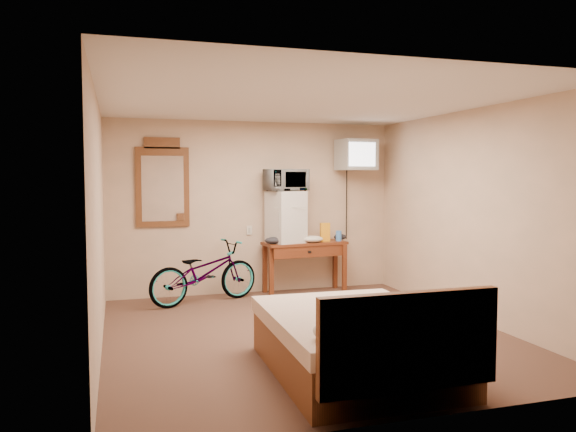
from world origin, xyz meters
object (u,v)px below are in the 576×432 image
(microwave, at_px, (286,180))
(bed, at_px, (358,342))
(mini_fridge, at_px, (286,217))
(blue_cup, at_px, (339,236))
(crt_television, at_px, (356,155))
(wall_mirror, at_px, (163,184))
(desk, at_px, (305,251))
(bicycle, at_px, (204,272))

(microwave, relative_size, bed, 0.29)
(mini_fridge, xyz_separation_m, blue_cup, (0.81, -0.04, -0.30))
(crt_television, height_order, wall_mirror, crt_television)
(desk, xyz_separation_m, bed, (-0.68, -3.39, -0.32))
(mini_fridge, relative_size, crt_television, 1.21)
(desk, height_order, mini_fridge, mini_fridge)
(desk, bearing_deg, wall_mirror, 172.36)
(mini_fridge, distance_m, bed, 3.54)
(crt_television, height_order, bed, crt_television)
(crt_television, bearing_deg, mini_fridge, 179.20)
(microwave, xyz_separation_m, crt_television, (1.09, -0.02, 0.37))
(crt_television, distance_m, wall_mirror, 2.85)
(mini_fridge, distance_m, blue_cup, 0.86)
(desk, bearing_deg, bed, -101.29)
(wall_mirror, distance_m, bed, 4.10)
(wall_mirror, bearing_deg, bicycle, -44.83)
(wall_mirror, bearing_deg, crt_television, -5.13)
(wall_mirror, height_order, bicycle, wall_mirror)
(wall_mirror, bearing_deg, microwave, -7.84)
(crt_television, relative_size, bed, 0.32)
(mini_fridge, xyz_separation_m, bed, (-0.39, -3.42, -0.83))
(mini_fridge, xyz_separation_m, microwave, (0.00, 0.00, 0.53))
(desk, relative_size, bed, 0.64)
(blue_cup, xyz_separation_m, crt_television, (0.28, 0.02, 1.20))
(wall_mirror, distance_m, bicycle, 1.38)
(blue_cup, relative_size, bicycle, 0.10)
(mini_fridge, relative_size, wall_mirror, 0.60)
(desk, relative_size, microwave, 2.20)
(blue_cup, relative_size, wall_mirror, 0.12)
(mini_fridge, bearing_deg, bicycle, -168.34)
(desk, distance_m, crt_television, 1.62)
(desk, distance_m, blue_cup, 0.56)
(microwave, distance_m, wall_mirror, 1.74)
(desk, distance_m, bed, 3.47)
(bicycle, bearing_deg, blue_cup, -103.01)
(bed, bearing_deg, desk, 78.71)
(desk, bearing_deg, crt_television, 1.23)
(crt_television, bearing_deg, microwave, 179.19)
(crt_television, bearing_deg, blue_cup, -175.47)
(mini_fridge, height_order, microwave, microwave)
(mini_fridge, bearing_deg, blue_cup, -2.65)
(crt_television, bearing_deg, desk, -178.77)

